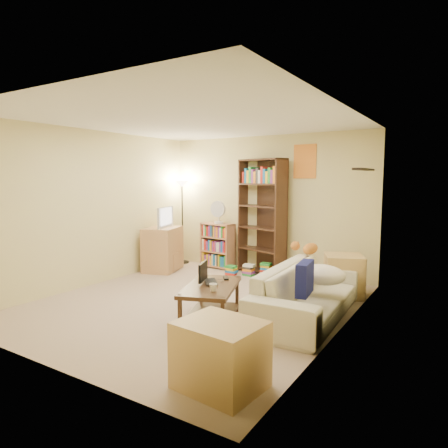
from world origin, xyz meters
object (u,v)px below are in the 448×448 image
Objects in this scene: sofa at (308,292)px; tabby_cat at (308,248)px; tv_stand at (163,249)px; desk_fan at (218,211)px; television at (162,217)px; tall_bookshelf at (262,214)px; coffee_table at (211,298)px; laptop at (215,282)px; short_bookshelf at (217,246)px; side_table at (344,275)px; floor_lamp at (182,197)px; mug at (213,287)px; end_cabinet at (220,355)px.

sofa is 4.42× the size of tabby_cat.
desk_fan reaches higher than tv_stand.
television is 1.86m from tall_bookshelf.
tv_stand is at bearing 121.61° from coffee_table.
laptop is at bearing -53.32° from tv_stand.
short_bookshelf is at bearing 157.09° from tabby_cat.
side_table is (3.36, 0.14, -0.70)m from television.
tall_bookshelf reaches higher than tv_stand.
desk_fan is (0.05, -0.04, 0.67)m from short_bookshelf.
television reaches higher than coffee_table.
tv_stand reaches higher than laptop.
tabby_cat is 0.82× the size of side_table.
coffee_table is at bearing -51.58° from short_bookshelf.
tall_bookshelf reaches higher than sofa.
desk_fan is at bearing -8.84° from laptop.
tv_stand is 1.34× the size of side_table.
floor_lamp reaches higher than tabby_cat.
tabby_cat is 0.43× the size of coffee_table.
side_table is at bearing -9.25° from sofa.
tabby_cat reaches higher than coffee_table.
television is (-3.22, 0.99, 0.69)m from sofa.
short_bookshelf is at bearing -0.00° from floor_lamp.
short_bookshelf is at bearing -163.12° from tall_bookshelf.
desk_fan reaches higher than side_table.
mug is 0.11× the size of short_bookshelf.
television is at bearing -138.84° from desk_fan.
mug is at bearing -50.89° from short_bookshelf.
sofa reaches higher than laptop.
tall_bookshelf is at bearing 142.81° from tabby_cat.
end_cabinet reaches higher than mug.
laptop is 0.24× the size of floor_lamp.
tv_stand is at bearing -139.61° from tall_bookshelf.
television is at bearing -16.78° from tv_stand.
side_table is at bearing 87.41° from end_cabinet.
television is (-2.29, 1.70, 0.54)m from laptop.
floor_lamp is at bearing -163.12° from tall_bookshelf.
desk_fan is (0.80, 0.70, 0.09)m from television.
sofa is at bearing -34.84° from desk_fan.
tabby_cat is 2.93m from tv_stand.
end_cabinet is at bearing -51.28° from tall_bookshelf.
coffee_table is 1.52m from end_cabinet.
tabby_cat is 1.79m from coffee_table.
tall_bookshelf is at bearing -83.28° from television.
television is (-2.47, 2.01, 0.51)m from mug.
laptop is 2.58m from tall_bookshelf.
short_bookshelf is 4.50m from end_cabinet.
short_bookshelf is 0.52× the size of floor_lamp.
sofa is 0.97m from tabby_cat.
floor_lamp reaches higher than end_cabinet.
desk_fan is at bearing -65.62° from television.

